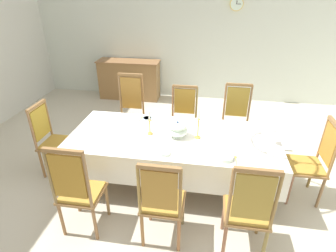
{
  "coord_description": "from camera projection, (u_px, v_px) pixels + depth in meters",
  "views": [
    {
      "loc": [
        0.41,
        -3.06,
        2.48
      ],
      "look_at": [
        -0.08,
        0.01,
        0.84
      ],
      "focal_mm": 28.98,
      "sensor_mm": 36.0,
      "label": 1
    }
  ],
  "objects": [
    {
      "name": "back_wall",
      "position": [
        195.0,
        27.0,
        5.96
      ],
      "size": [
        7.28,
        0.08,
        3.25
      ],
      "primitive_type": "cube",
      "color": "silver",
      "rests_on": "ground"
    },
    {
      "name": "tablecloth",
      "position": [
        173.0,
        143.0,
        3.52
      ],
      "size": [
        2.66,
        1.15,
        0.4
      ],
      "color": "white",
      "rests_on": "dining_table"
    },
    {
      "name": "spoon_primary",
      "position": [
        236.0,
        158.0,
        3.03
      ],
      "size": [
        0.03,
        0.18,
        0.01
      ],
      "rotation": [
        0.0,
        0.0,
        0.03
      ],
      "color": "gold",
      "rests_on": "tablecloth"
    },
    {
      "name": "ground",
      "position": [
        174.0,
        180.0,
        3.89
      ],
      "size": [
        7.28,
        6.41,
        0.04
      ],
      "primitive_type": "cube",
      "color": "#BEB7A3"
    },
    {
      "name": "spoon_secondary",
      "position": [
        141.0,
        118.0,
        3.92
      ],
      "size": [
        0.05,
        0.18,
        0.01
      ],
      "rotation": [
        0.0,
        0.0,
        -0.2
      ],
      "color": "gold",
      "rests_on": "tablecloth"
    },
    {
      "name": "bowl_near_right",
      "position": [
        147.0,
        118.0,
        3.88
      ],
      "size": [
        0.14,
        0.14,
        0.03
      ],
      "color": "silver",
      "rests_on": "tablecloth"
    },
    {
      "name": "bowl_far_left",
      "position": [
        164.0,
        153.0,
        3.1
      ],
      "size": [
        0.14,
        0.14,
        0.03
      ],
      "color": "silver",
      "rests_on": "tablecloth"
    },
    {
      "name": "chair_south_c",
      "position": [
        248.0,
        209.0,
        2.58
      ],
      "size": [
        0.44,
        0.42,
        1.13
      ],
      "color": "brown",
      "rests_on": "ground"
    },
    {
      "name": "sideboard",
      "position": [
        129.0,
        80.0,
        6.44
      ],
      "size": [
        1.44,
        0.48,
        0.9
      ],
      "rotation": [
        0.0,
        0.0,
        3.14
      ],
      "color": "olive",
      "rests_on": "ground"
    },
    {
      "name": "chair_south_b",
      "position": [
        162.0,
        200.0,
        2.72
      ],
      "size": [
        0.44,
        0.42,
        1.07
      ],
      "color": "#8D5B3D",
      "rests_on": "ground"
    },
    {
      "name": "mounted_clock",
      "position": [
        237.0,
        4.0,
        5.55
      ],
      "size": [
        0.28,
        0.06,
        0.28
      ],
      "color": "#D1B251"
    },
    {
      "name": "chair_north_a",
      "position": [
        130.0,
        111.0,
        4.52
      ],
      "size": [
        0.44,
        0.42,
        1.2
      ],
      "rotation": [
        0.0,
        0.0,
        3.14
      ],
      "color": "olive",
      "rests_on": "ground"
    },
    {
      "name": "candlestick_west",
      "position": [
        150.0,
        125.0,
        3.46
      ],
      "size": [
        0.07,
        0.07,
        0.32
      ],
      "color": "gold",
      "rests_on": "tablecloth"
    },
    {
      "name": "chair_head_west",
      "position": [
        52.0,
        138.0,
        3.81
      ],
      "size": [
        0.42,
        0.44,
        1.06
      ],
      "rotation": [
        0.0,
        0.0,
        -1.57
      ],
      "color": "brown",
      "rests_on": "ground"
    },
    {
      "name": "candlestick_east",
      "position": [
        198.0,
        127.0,
        3.36
      ],
      "size": [
        0.07,
        0.07,
        0.38
      ],
      "color": "gold",
      "rests_on": "tablecloth"
    },
    {
      "name": "chair_head_east",
      "position": [
        313.0,
        161.0,
        3.32
      ],
      "size": [
        0.42,
        0.44,
        1.09
      ],
      "rotation": [
        0.0,
        0.0,
        1.57
      ],
      "color": "brown",
      "rests_on": "ground"
    },
    {
      "name": "bowl_near_left",
      "position": [
        224.0,
        157.0,
        3.01
      ],
      "size": [
        0.19,
        0.19,
        0.04
      ],
      "color": "silver",
      "rests_on": "tablecloth"
    },
    {
      "name": "soup_tureen",
      "position": [
        177.0,
        129.0,
        3.42
      ],
      "size": [
        0.27,
        0.27,
        0.22
      ],
      "color": "silver",
      "rests_on": "tablecloth"
    },
    {
      "name": "chair_north_b",
      "position": [
        183.0,
        118.0,
        4.41
      ],
      "size": [
        0.44,
        0.42,
        1.05
      ],
      "rotation": [
        0.0,
        0.0,
        3.14
      ],
      "color": "olive",
      "rests_on": "ground"
    },
    {
      "name": "chair_south_a",
      "position": [
        78.0,
        189.0,
        2.83
      ],
      "size": [
        0.44,
        0.42,
        1.15
      ],
      "color": "brown",
      "rests_on": "ground"
    },
    {
      "name": "dining_table",
      "position": [
        173.0,
        141.0,
        3.51
      ],
      "size": [
        2.64,
        1.13,
        0.74
      ],
      "color": "olive",
      "rests_on": "ground"
    },
    {
      "name": "chair_north_c",
      "position": [
        236.0,
        120.0,
        4.28
      ],
      "size": [
        0.44,
        0.42,
        1.13
      ],
      "rotation": [
        0.0,
        0.0,
        3.14
      ],
      "color": "#8D5F3E",
      "rests_on": "ground"
    }
  ]
}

